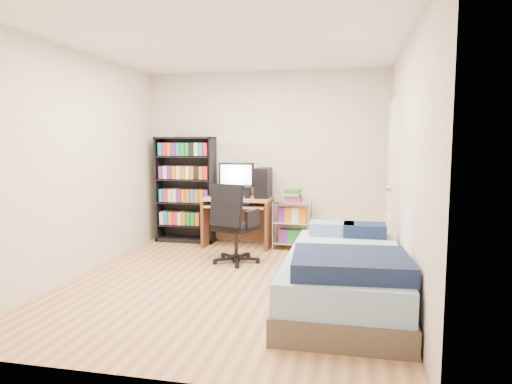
% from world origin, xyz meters
% --- Properties ---
extents(room, '(3.58, 4.08, 2.58)m').
position_xyz_m(room, '(0.00, 0.00, 1.25)').
color(room, tan).
rests_on(room, ground).
extents(media_shelf, '(0.88, 0.29, 1.63)m').
position_xyz_m(media_shelf, '(-1.18, 1.84, 0.80)').
color(media_shelf, black).
rests_on(media_shelf, room).
extents(computer_desk, '(0.95, 0.55, 1.19)m').
position_xyz_m(computer_desk, '(-0.24, 1.72, 0.64)').
color(computer_desk, tan).
rests_on(computer_desk, room).
extents(office_chair, '(0.75, 0.75, 0.99)m').
position_xyz_m(office_chair, '(-0.16, 0.80, 0.32)').
color(office_chair, black).
rests_on(office_chair, room).
extents(wire_cart, '(0.53, 0.40, 0.83)m').
position_xyz_m(wire_cart, '(0.44, 1.69, 0.54)').
color(wire_cart, silver).
rests_on(wire_cart, room).
extents(bed, '(1.07, 2.14, 0.61)m').
position_xyz_m(bed, '(1.20, -0.38, 0.27)').
color(bed, brown).
rests_on(bed, room).
extents(door, '(0.12, 0.80, 2.00)m').
position_xyz_m(door, '(1.72, 1.35, 1.00)').
color(door, white).
rests_on(door, room).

